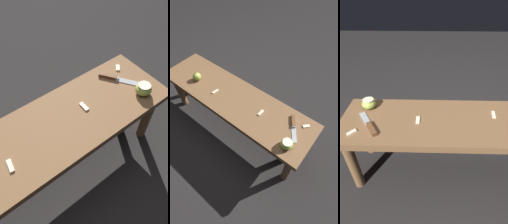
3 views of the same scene
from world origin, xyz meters
The scene contains 7 objects.
ground_plane centered at (0.00, 0.00, 0.00)m, with size 8.00×8.00×0.00m, color black.
wooden_bench centered at (0.00, 0.00, 0.36)m, with size 1.39×0.39×0.42m.
knife centered at (-0.51, -0.07, 0.43)m, with size 0.15×0.20×0.02m.
apple_cut centered at (-0.56, 0.10, 0.45)m, with size 0.08×0.08×0.06m.
apple_slice_near_knife centered at (0.15, 0.05, 0.43)m, with size 0.03×0.06×0.01m.
apple_slice_center centered at (-0.27, -0.01, 0.43)m, with size 0.02×0.06×0.01m.
apple_slice_near_bowl centered at (-0.59, -0.11, 0.43)m, with size 0.05×0.05×0.01m.
Camera 3 is at (-0.22, -0.73, 1.03)m, focal length 28.00 mm.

